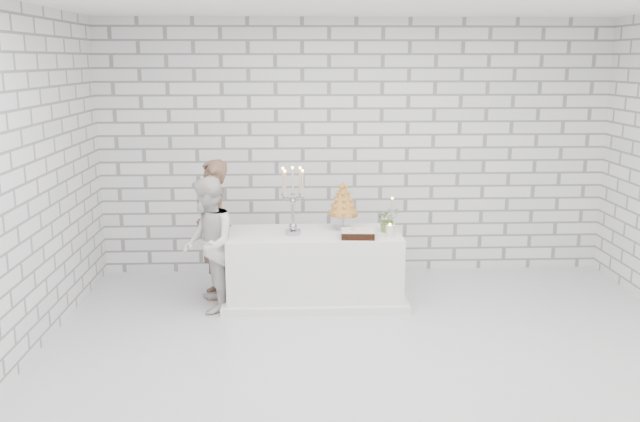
{
  "coord_description": "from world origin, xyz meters",
  "views": [
    {
      "loc": [
        -0.74,
        -5.55,
        2.53
      ],
      "look_at": [
        -0.47,
        1.1,
        1.05
      ],
      "focal_mm": 38.48,
      "sensor_mm": 36.0,
      "label": 1
    }
  ],
  "objects": [
    {
      "name": "wall_back",
      "position": [
        0.0,
        2.5,
        1.5
      ],
      "size": [
        6.0,
        0.01,
        3.0
      ],
      "primitive_type": "cube",
      "color": "white",
      "rests_on": "ground"
    },
    {
      "name": "flowers",
      "position": [
        0.26,
        1.42,
        0.88
      ],
      "size": [
        0.26,
        0.23,
        0.27
      ],
      "primitive_type": "imported",
      "rotation": [
        0.0,
        0.0,
        0.09
      ],
      "color": "#45733B",
      "rests_on": "cake_table"
    },
    {
      "name": "candelabra",
      "position": [
        -0.74,
        1.35,
        1.11
      ],
      "size": [
        0.32,
        0.32,
        0.71
      ],
      "primitive_type": null,
      "rotation": [
        0.0,
        0.0,
        0.12
      ],
      "color": "#A1A1AC",
      "rests_on": "cake_table"
    },
    {
      "name": "wall_front",
      "position": [
        0.0,
        -2.5,
        1.5
      ],
      "size": [
        6.0,
        0.01,
        3.0
      ],
      "primitive_type": "cube",
      "color": "white",
      "rests_on": "ground"
    },
    {
      "name": "bride",
      "position": [
        -1.6,
        1.19,
        0.69
      ],
      "size": [
        0.61,
        0.74,
        1.39
      ],
      "primitive_type": "imported",
      "rotation": [
        0.0,
        0.0,
        -1.44
      ],
      "color": "silver",
      "rests_on": "ground"
    },
    {
      "name": "chocolate_cake",
      "position": [
        -0.08,
        1.18,
        0.79
      ],
      "size": [
        0.35,
        0.26,
        0.08
      ],
      "primitive_type": "cube",
      "rotation": [
        0.0,
        0.0,
        -0.06
      ],
      "color": "black",
      "rests_on": "cake_table"
    },
    {
      "name": "groom",
      "position": [
        -1.59,
        1.6,
        0.75
      ],
      "size": [
        0.46,
        0.61,
        1.5
      ],
      "primitive_type": "imported",
      "rotation": [
        0.0,
        0.0,
        -1.37
      ],
      "color": "#4E3529",
      "rests_on": "ground"
    },
    {
      "name": "pillar_candle",
      "position": [
        0.25,
        1.21,
        0.81
      ],
      "size": [
        0.09,
        0.09,
        0.12
      ],
      "primitive_type": "cylinder",
      "rotation": [
        0.0,
        0.0,
        0.18
      ],
      "color": "white",
      "rests_on": "cake_table"
    },
    {
      "name": "wall_left",
      "position": [
        -3.0,
        0.0,
        1.5
      ],
      "size": [
        0.01,
        5.0,
        3.0
      ],
      "primitive_type": "cube",
      "color": "white",
      "rests_on": "ground"
    },
    {
      "name": "extra_taper",
      "position": [
        0.32,
        1.57,
        0.91
      ],
      "size": [
        0.06,
        0.06,
        0.32
      ],
      "primitive_type": "cylinder",
      "rotation": [
        0.0,
        0.0,
        0.05
      ],
      "color": "#C0AD97",
      "rests_on": "cake_table"
    },
    {
      "name": "cake_table",
      "position": [
        -0.52,
        1.4,
        0.38
      ],
      "size": [
        1.8,
        0.8,
        0.75
      ],
      "primitive_type": "cube",
      "color": "white",
      "rests_on": "ground"
    },
    {
      "name": "ground",
      "position": [
        0.0,
        0.0,
        0.0
      ],
      "size": [
        6.0,
        5.0,
        0.01
      ],
      "primitive_type": "cube",
      "color": "silver",
      "rests_on": "ground"
    },
    {
      "name": "croquembouche",
      "position": [
        -0.21,
        1.56,
        1.01
      ],
      "size": [
        0.41,
        0.41,
        0.52
      ],
      "primitive_type": null,
      "rotation": [
        0.0,
        0.0,
        0.25
      ],
      "color": "#B06D21",
      "rests_on": "cake_table"
    }
  ]
}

